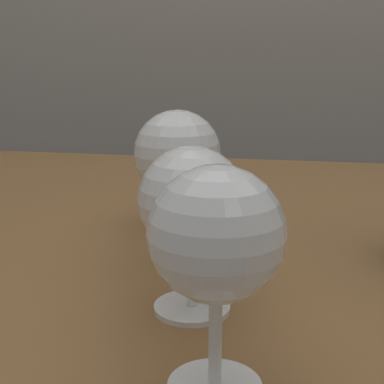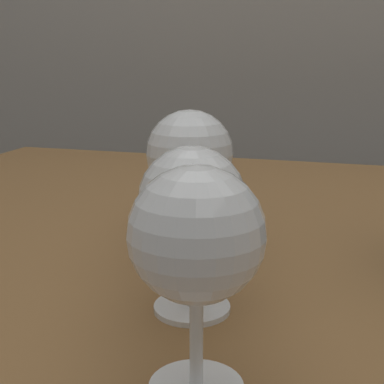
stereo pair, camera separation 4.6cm
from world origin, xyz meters
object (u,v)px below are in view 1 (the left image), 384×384
at_px(wine_glass_cabernet, 216,239).
at_px(wine_glass_merlot, 177,156).
at_px(wine_glass_pinot, 192,204).
at_px(wine_glass_port, 174,155).

bearing_deg(wine_glass_cabernet, wine_glass_merlot, 107.37).
bearing_deg(wine_glass_merlot, wine_glass_pinot, -72.73).
bearing_deg(wine_glass_merlot, wine_glass_cabernet, -72.63).
distance_m(wine_glass_cabernet, wine_glass_pinot, 0.12).
relative_size(wine_glass_pinot, wine_glass_port, 1.02).
bearing_deg(wine_glass_port, wine_glass_cabernet, -73.77).
relative_size(wine_glass_cabernet, wine_glass_merlot, 0.95).
bearing_deg(wine_glass_pinot, wine_glass_cabernet, -72.53).
distance_m(wine_glass_cabernet, wine_glass_port, 0.36).
distance_m(wine_glass_cabernet, wine_glass_merlot, 0.24).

